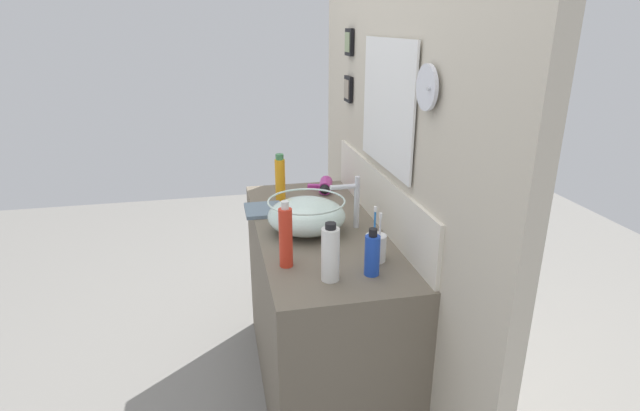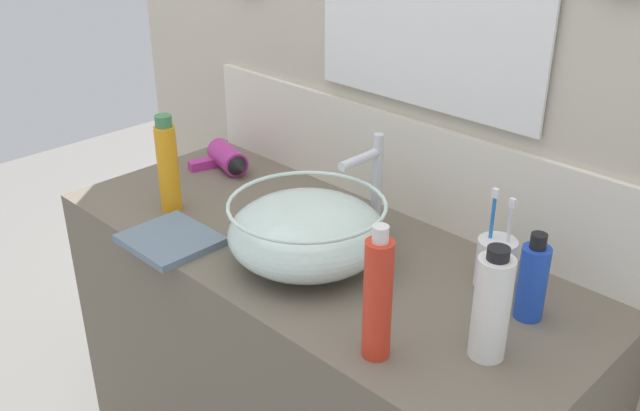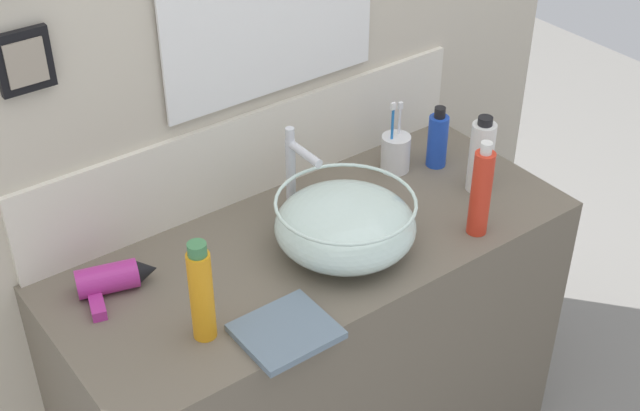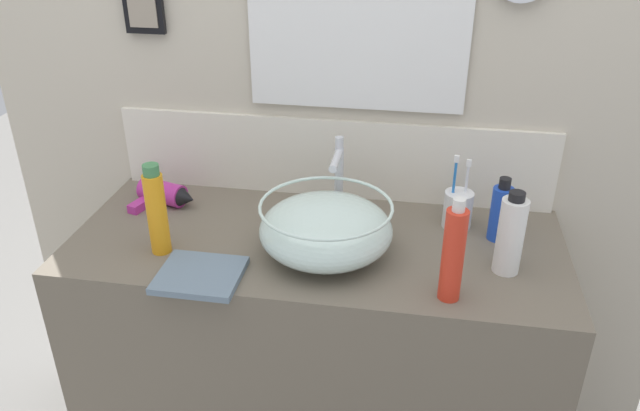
% 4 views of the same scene
% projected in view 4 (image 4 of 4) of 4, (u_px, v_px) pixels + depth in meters
% --- Properties ---
extents(vanity_counter, '(1.25, 0.53, 0.84)m').
position_uv_depth(vanity_counter, '(316.00, 366.00, 1.78)').
color(vanity_counter, '#6B6051').
rests_on(vanity_counter, ground).
extents(back_panel, '(1.98, 0.10, 2.48)m').
position_uv_depth(back_panel, '(335.00, 54.00, 1.65)').
color(back_panel, beige).
rests_on(back_panel, ground).
extents(glass_bowl_sink, '(0.32, 0.32, 0.14)m').
position_uv_depth(glass_bowl_sink, '(326.00, 229.00, 1.49)').
color(glass_bowl_sink, silver).
rests_on(glass_bowl_sink, vanity_counter).
extents(faucet, '(0.02, 0.13, 0.22)m').
position_uv_depth(faucet, '(338.00, 173.00, 1.63)').
color(faucet, silver).
rests_on(faucet, vanity_counter).
extents(hair_drier, '(0.18, 0.14, 0.06)m').
position_uv_depth(hair_drier, '(165.00, 194.00, 1.74)').
color(hair_drier, '#B22D8C').
rests_on(hair_drier, vanity_counter).
extents(toothbrush_cup, '(0.08, 0.08, 0.20)m').
position_uv_depth(toothbrush_cup, '(458.00, 209.00, 1.62)').
color(toothbrush_cup, white).
rests_on(toothbrush_cup, vanity_counter).
extents(shampoo_bottle, '(0.05, 0.05, 0.23)m').
position_uv_depth(shampoo_bottle, '(157.00, 211.00, 1.48)').
color(shampoo_bottle, orange).
rests_on(shampoo_bottle, vanity_counter).
extents(soap_dispenser, '(0.06, 0.06, 0.20)m').
position_uv_depth(soap_dispenser, '(511.00, 235.00, 1.42)').
color(soap_dispenser, white).
rests_on(soap_dispenser, vanity_counter).
extents(lotion_bottle, '(0.05, 0.05, 0.17)m').
position_uv_depth(lotion_bottle, '(501.00, 212.00, 1.55)').
color(lotion_bottle, blue).
rests_on(lotion_bottle, vanity_counter).
extents(spray_bottle, '(0.05, 0.05, 0.24)m').
position_uv_depth(spray_bottle, '(453.00, 254.00, 1.31)').
color(spray_bottle, red).
rests_on(spray_bottle, vanity_counter).
extents(hand_towel, '(0.19, 0.17, 0.02)m').
position_uv_depth(hand_towel, '(200.00, 275.00, 1.43)').
color(hand_towel, slate).
rests_on(hand_towel, vanity_counter).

